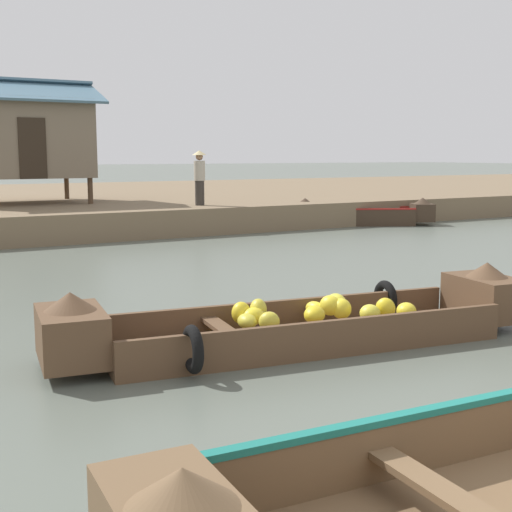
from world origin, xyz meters
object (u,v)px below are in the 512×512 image
Objects in this scene: banana_boat at (304,322)px; stilt_house_mid_right at (21,137)px; fishing_skiff_distant at (364,215)px; vendor_person at (200,175)px.

stilt_house_mid_right is (-0.05, 15.99, 2.60)m from banana_boat.
vendor_person is at bearing 168.63° from fishing_skiff_distant.
fishing_skiff_distant is (9.88, 11.18, 0.06)m from banana_boat.
stilt_house_mid_right is at bearing 90.17° from banana_boat.
banana_boat is at bearing -131.48° from fishing_skiff_distant.
fishing_skiff_distant is at bearing -11.37° from vendor_person.
banana_boat is 14.92m from fishing_skiff_distant.
stilt_house_mid_right is 2.78× the size of vendor_person.
vendor_person reaches higher than fishing_skiff_distant.
stilt_house_mid_right is (-9.93, 4.81, 2.54)m from fishing_skiff_distant.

